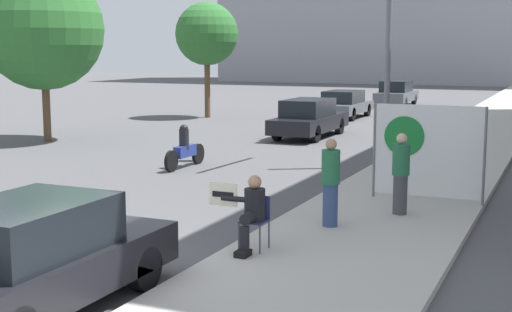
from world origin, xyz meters
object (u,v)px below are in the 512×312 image
at_px(car_on_road_nearest, 309,118).
at_px(motorcycle_on_road, 185,149).
at_px(seated_protester, 251,210).
at_px(car_on_road_distant, 396,93).
at_px(parked_car_curbside, 34,258).
at_px(street_tree_midblock, 207,34).
at_px(pedestrian_behind, 401,173).
at_px(car_on_road_midblock, 344,104).
at_px(street_tree_near_curb, 43,29).
at_px(protest_banner, 427,151).
at_px(jogger_on_sidewalk, 331,182).
at_px(traffic_light_pole, 350,16).

height_order(car_on_road_nearest, motorcycle_on_road, car_on_road_nearest).
height_order(seated_protester, car_on_road_distant, car_on_road_distant).
height_order(parked_car_curbside, motorcycle_on_road, parked_car_curbside).
bearing_deg(street_tree_midblock, seated_protester, -60.57).
distance_m(pedestrian_behind, car_on_road_midblock, 21.34).
height_order(pedestrian_behind, car_on_road_nearest, pedestrian_behind).
bearing_deg(street_tree_midblock, parked_car_curbside, -66.96).
bearing_deg(motorcycle_on_road, street_tree_near_curb, 157.27).
bearing_deg(car_on_road_midblock, street_tree_midblock, -158.56).
xyz_separation_m(pedestrian_behind, car_on_road_distant, (-6.70, 28.96, -0.20)).
bearing_deg(protest_banner, car_on_road_nearest, 121.41).
relative_size(car_on_road_nearest, car_on_road_distant, 1.07).
xyz_separation_m(jogger_on_sidewalk, protest_banner, (1.19, 2.96, 0.26)).
bearing_deg(motorcycle_on_road, traffic_light_pole, 30.87).
height_order(traffic_light_pole, street_tree_midblock, traffic_light_pole).
bearing_deg(seated_protester, car_on_road_distant, 104.02).
distance_m(traffic_light_pole, street_tree_midblock, 15.54).
bearing_deg(parked_car_curbside, car_on_road_distant, 95.69).
distance_m(protest_banner, parked_car_curbside, 9.05).
relative_size(parked_car_curbside, street_tree_midblock, 0.73).
bearing_deg(pedestrian_behind, jogger_on_sidewalk, 35.13).
xyz_separation_m(motorcycle_on_road, street_tree_midblock, (-6.53, 13.79, 3.56)).
height_order(parked_car_curbside, car_on_road_nearest, parked_car_curbside).
height_order(seated_protester, street_tree_midblock, street_tree_midblock).
xyz_separation_m(car_on_road_nearest, car_on_road_midblock, (-1.06, 8.07, -0.05)).
relative_size(protest_banner, parked_car_curbside, 0.58).
height_order(car_on_road_distant, street_tree_midblock, street_tree_midblock).
relative_size(pedestrian_behind, car_on_road_midblock, 0.36).
relative_size(seated_protester, parked_car_curbside, 0.30).
distance_m(car_on_road_distant, motorcycle_on_road, 25.17).
distance_m(protest_banner, car_on_road_distant, 28.36).
distance_m(car_on_road_distant, street_tree_midblock, 13.69).
height_order(protest_banner, car_on_road_nearest, protest_banner).
relative_size(traffic_light_pole, street_tree_near_curb, 0.99).
relative_size(car_on_road_nearest, street_tree_midblock, 0.83).
bearing_deg(street_tree_midblock, traffic_light_pole, -46.98).
relative_size(pedestrian_behind, street_tree_near_curb, 0.26).
bearing_deg(car_on_road_nearest, seated_protester, -73.60).
relative_size(car_on_road_distant, street_tree_midblock, 0.78).
distance_m(car_on_road_midblock, car_on_road_distant, 8.92).
bearing_deg(car_on_road_midblock, jogger_on_sidewalk, -73.69).
bearing_deg(protest_banner, seated_protester, -110.35).
distance_m(protest_banner, motorcycle_on_road, 7.65).
height_order(protest_banner, parked_car_curbside, protest_banner).
relative_size(seated_protester, protest_banner, 0.51).
height_order(protest_banner, car_on_road_midblock, protest_banner).
xyz_separation_m(protest_banner, car_on_road_distant, (-6.92, 27.50, -0.47)).
xyz_separation_m(pedestrian_behind, street_tree_midblock, (-13.55, 17.59, 3.16)).
bearing_deg(parked_car_curbside, car_on_road_midblock, 98.72).
distance_m(seated_protester, street_tree_midblock, 24.49).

